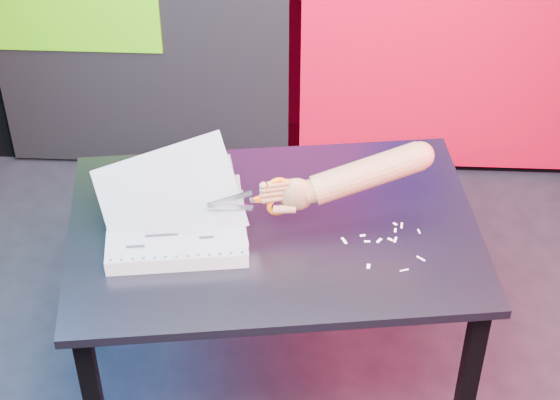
{
  "coord_description": "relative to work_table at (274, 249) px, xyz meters",
  "views": [
    {
      "loc": [
        -0.02,
        -1.93,
        2.56
      ],
      "look_at": [
        -0.12,
        0.16,
        0.87
      ],
      "focal_mm": 60.0,
      "sensor_mm": 36.0,
      "label": 1
    }
  ],
  "objects": [
    {
      "name": "printout_stack",
      "position": [
        -0.28,
        -0.06,
        0.12
      ],
      "size": [
        0.47,
        0.35,
        0.3
      ],
      "rotation": [
        0.0,
        0.0,
        0.14
      ],
      "color": "beige",
      "rests_on": "work_table"
    },
    {
      "name": "work_table",
      "position": [
        0.0,
        0.0,
        0.0
      ],
      "size": [
        1.32,
        0.97,
        0.75
      ],
      "rotation": [
        0.0,
        0.0,
        0.14
      ],
      "color": "black",
      "rests_on": "ground"
    },
    {
      "name": "scissors",
      "position": [
        -0.0,
        -0.03,
        0.22
      ],
      "size": [
        0.24,
        0.07,
        0.14
      ],
      "rotation": [
        0.0,
        0.0,
        0.26
      ],
      "color": "#BCBCBC",
      "rests_on": "printout_stack"
    },
    {
      "name": "room",
      "position": [
        0.14,
        -0.18,
        0.69
      ],
      "size": [
        3.01,
        3.01,
        2.71
      ],
      "color": "black",
      "rests_on": "ground"
    },
    {
      "name": "hand_forearm",
      "position": [
        0.24,
        0.04,
        0.26
      ],
      "size": [
        0.49,
        0.17,
        0.18
      ],
      "rotation": [
        0.0,
        0.0,
        0.26
      ],
      "color": "#B37A4D",
      "rests_on": "work_table"
    },
    {
      "name": "paper_clippings",
      "position": [
        0.33,
        -0.05,
        0.09
      ],
      "size": [
        0.24,
        0.22,
        0.0
      ],
      "color": "white",
      "rests_on": "work_table"
    }
  ]
}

